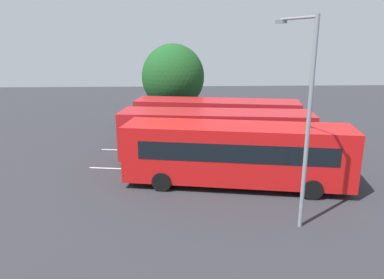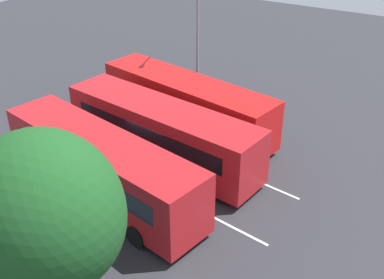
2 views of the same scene
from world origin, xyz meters
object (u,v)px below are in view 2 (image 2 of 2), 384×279
(street_lamp, at_px, (197,31))
(bus_center_left, at_px, (161,131))
(pedestrian, at_px, (92,96))
(bus_center_right, at_px, (101,165))
(depot_tree, at_px, (46,212))
(bus_far_left, at_px, (186,103))

(street_lamp, bearing_deg, bus_center_left, 1.07)
(bus_center_left, relative_size, pedestrian, 6.38)
(bus_center_right, height_order, depot_tree, depot_tree)
(bus_far_left, distance_m, bus_center_right, 7.47)
(bus_center_right, relative_size, depot_tree, 1.67)
(bus_center_right, bearing_deg, street_lamp, -69.80)
(pedestrian, relative_size, depot_tree, 0.26)
(street_lamp, bearing_deg, depot_tree, -0.81)
(bus_center_right, xyz_separation_m, depot_tree, (-2.99, 5.58, 2.40))
(street_lamp, xyz_separation_m, depot_tree, (-4.94, 17.11, -0.49))
(bus_center_right, bearing_deg, pedestrian, -34.62)
(street_lamp, height_order, depot_tree, street_lamp)
(bus_center_right, bearing_deg, bus_far_left, -78.03)
(bus_far_left, bearing_deg, bus_center_left, 111.40)
(bus_center_left, relative_size, street_lamp, 1.41)
(depot_tree, bearing_deg, bus_center_left, -75.40)
(bus_center_left, bearing_deg, pedestrian, -12.36)
(bus_center_left, bearing_deg, bus_far_left, -71.67)
(bus_center_right, distance_m, street_lamp, 12.04)
(bus_far_left, xyz_separation_m, street_lamp, (1.77, -4.06, 2.89))
(depot_tree, bearing_deg, bus_center_right, -61.78)
(street_lamp, bearing_deg, pedestrian, -58.40)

